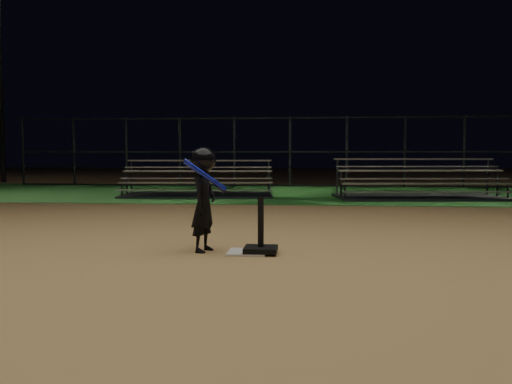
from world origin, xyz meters
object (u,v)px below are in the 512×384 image
object	(u,v)px
child_batter	(204,196)
home_plate	(247,252)
bleacher_left	(198,189)
bleacher_right	(420,190)
batting_tee	(261,242)

from	to	relation	value
child_batter	home_plate	bearing A→B (deg)	-81.60
child_batter	bleacher_left	distance (m)	8.52
home_plate	bleacher_right	world-z (taller)	bleacher_right
batting_tee	child_batter	world-z (taller)	child_batter
home_plate	child_batter	size ratio (longest dim) A/B	0.36
batting_tee	bleacher_right	xyz separation A→B (m)	(3.42, 8.22, 0.08)
home_plate	batting_tee	size ratio (longest dim) A/B	0.70
batting_tee	child_batter	bearing A→B (deg)	173.20
batting_tee	bleacher_right	size ratio (longest dim) A/B	0.14
child_batter	bleacher_right	world-z (taller)	child_batter
home_plate	bleacher_left	distance (m)	8.69
home_plate	batting_tee	xyz separation A→B (m)	(0.16, -0.03, 0.12)
batting_tee	bleacher_right	world-z (taller)	bleacher_right
bleacher_left	bleacher_right	bearing A→B (deg)	-7.23
home_plate	bleacher_left	xyz separation A→B (m)	(-2.36, 8.37, 0.20)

